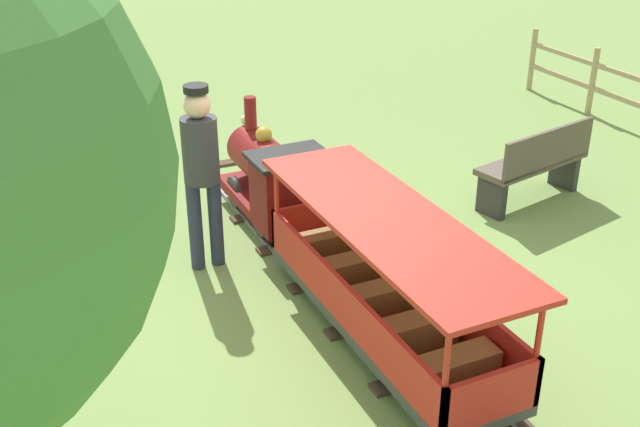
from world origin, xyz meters
The scene contains 6 objects.
ground_plane centered at (0.00, 0.00, 0.00)m, with size 60.00×60.00×0.00m, color #75934C.
track centered at (0.00, 0.09, 0.02)m, with size 0.75×6.40×0.04m.
locomotive centered at (0.00, 1.30, 0.48)m, with size 0.71×1.44×1.06m.
passenger_car centered at (0.00, -0.81, 0.42)m, with size 0.81×2.70×0.97m.
conductor_person centered at (-0.84, 0.80, 0.96)m, with size 0.30×0.30×1.62m.
park_bench centered at (2.56, 0.63, 0.42)m, with size 1.35×0.66×0.82m.
Camera 1 is at (-2.46, -4.93, 3.36)m, focal length 43.37 mm.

